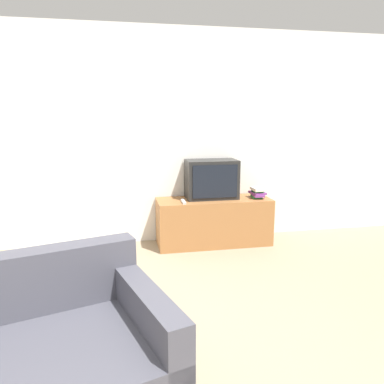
# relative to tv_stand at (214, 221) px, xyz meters

# --- Properties ---
(wall_back) EXTENTS (9.00, 0.06, 2.60)m
(wall_back) POSITION_rel_tv_stand_xyz_m (-0.87, 0.30, 1.02)
(wall_back) COLOR white
(wall_back) RESTS_ON ground_plane
(tv_stand) EXTENTS (1.38, 0.49, 0.57)m
(tv_stand) POSITION_rel_tv_stand_xyz_m (0.00, 0.00, 0.00)
(tv_stand) COLOR #9E6638
(tv_stand) RESTS_ON ground_plane
(television) EXTENTS (0.62, 0.36, 0.47)m
(television) POSITION_rel_tv_stand_xyz_m (-0.02, 0.07, 0.52)
(television) COLOR black
(television) RESTS_ON tv_stand
(book_stack) EXTENTS (0.17, 0.24, 0.13)m
(book_stack) POSITION_rel_tv_stand_xyz_m (0.54, -0.05, 0.35)
(book_stack) COLOR #2D753D
(book_stack) RESTS_ON tv_stand
(remote_on_stand) EXTENTS (0.05, 0.20, 0.02)m
(remote_on_stand) POSITION_rel_tv_stand_xyz_m (-0.40, -0.12, 0.30)
(remote_on_stand) COLOR #B7B7B7
(remote_on_stand) RESTS_ON tv_stand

